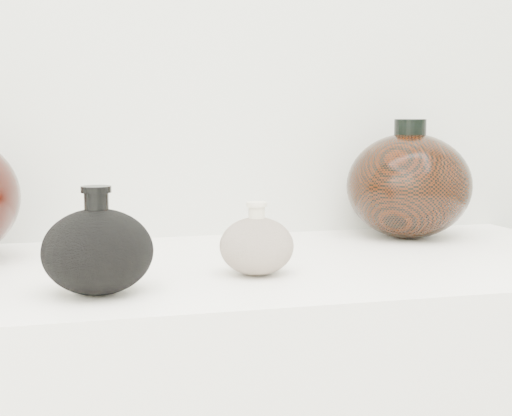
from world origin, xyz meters
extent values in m
cube|color=beige|center=(0.00, 1.21, 1.30)|extent=(3.00, 0.02, 2.60)
cube|color=white|center=(0.00, 0.95, 0.89)|extent=(1.20, 0.50, 0.03)
ellipsoid|color=black|center=(-0.16, 0.81, 0.95)|extent=(0.16, 0.16, 0.10)
cylinder|color=black|center=(-0.16, 0.81, 1.01)|extent=(0.03, 0.03, 0.03)
cylinder|color=black|center=(-0.16, 0.81, 1.02)|extent=(0.04, 0.04, 0.01)
ellipsoid|color=#B9A792|center=(0.04, 0.87, 0.94)|extent=(0.10, 0.10, 0.08)
cylinder|color=beige|center=(0.04, 0.87, 0.98)|extent=(0.02, 0.02, 0.02)
cylinder|color=beige|center=(0.04, 0.87, 0.99)|extent=(0.03, 0.03, 0.01)
ellipsoid|color=black|center=(0.37, 1.09, 0.99)|extent=(0.23, 0.23, 0.18)
cylinder|color=black|center=(0.37, 1.09, 1.09)|extent=(0.06, 0.06, 0.03)
camera|label=1|loc=(-0.19, -0.01, 1.10)|focal=50.00mm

